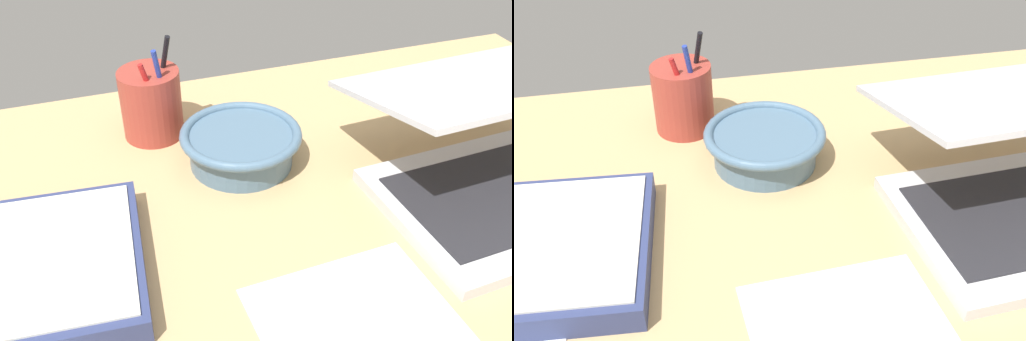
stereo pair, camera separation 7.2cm
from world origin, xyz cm
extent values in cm
cube|color=tan|center=(0.00, 0.00, 1.00)|extent=(140.00, 100.00, 2.00)
cube|color=silver|center=(32.84, 10.23, 15.81)|extent=(34.83, 25.90, 6.33)
cube|color=silver|center=(32.87, 9.76, 15.70)|extent=(32.02, 23.26, 5.31)
cylinder|color=slate|center=(2.04, 21.45, 4.49)|extent=(15.26, 15.26, 4.99)
torus|color=slate|center=(2.04, 21.45, 6.99)|extent=(17.95, 17.95, 1.44)
cylinder|color=#9E382D|center=(-8.74, 33.72, 7.50)|extent=(9.49, 9.49, 10.99)
cylinder|color=black|center=(-6.53, 35.09, 10.87)|extent=(3.25, 4.78, 15.35)
cylinder|color=#233899|center=(-7.00, 31.77, 10.27)|extent=(2.65, 2.46, 14.53)
cylinder|color=#B21E1E|center=(-8.49, 31.12, 9.41)|extent=(3.90, 1.10, 12.64)
cube|color=silver|center=(-25.18, 6.20, 5.50)|extent=(19.40, 23.55, 0.30)
camera|label=1|loc=(-18.57, -45.46, 51.65)|focal=40.00mm
camera|label=2|loc=(-11.61, -47.37, 51.65)|focal=40.00mm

